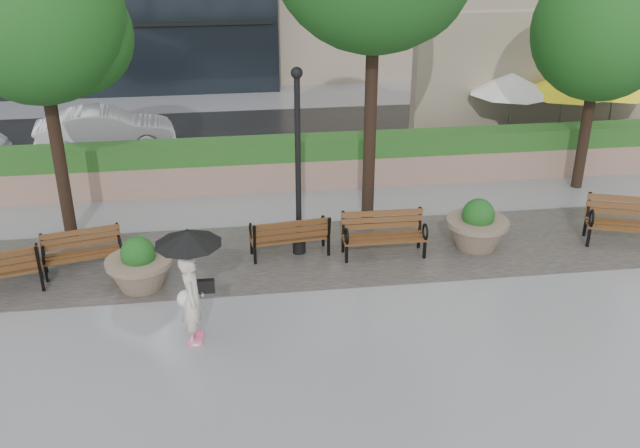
{
  "coord_description": "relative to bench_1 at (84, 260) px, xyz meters",
  "views": [
    {
      "loc": [
        -1.21,
        -10.71,
        7.15
      ],
      "look_at": [
        0.56,
        2.16,
        1.1
      ],
      "focal_mm": 40.0,
      "sensor_mm": 36.0,
      "label": 1
    }
  ],
  "objects": [
    {
      "name": "pedestrian",
      "position": [
        2.34,
        -2.85,
        1.03
      ],
      "size": [
        1.15,
        1.15,
        2.11
      ],
      "rotation": [
        0.0,
        0.0,
        1.49
      ],
      "color": "beige",
      "rests_on": "ground"
    },
    {
      "name": "bench_1",
      "position": [
        0.0,
        0.0,
        0.0
      ],
      "size": [
        1.68,
        0.96,
        0.85
      ],
      "rotation": [
        0.0,
        0.0,
        0.22
      ],
      "color": "brown",
      "rests_on": "ground"
    },
    {
      "name": "patio_umb_white",
      "position": [
        11.57,
        6.4,
        1.74
      ],
      "size": [
        2.5,
        2.5,
        2.3
      ],
      "color": "black",
      "rests_on": "ground"
    },
    {
      "name": "tree_0",
      "position": [
        -0.42,
        1.79,
        4.53
      ],
      "size": [
        3.64,
        3.57,
        6.7
      ],
      "color": "black",
      "rests_on": "ground"
    },
    {
      "name": "cobble_strip",
      "position": [
        4.27,
        0.12,
        -0.25
      ],
      "size": [
        28.0,
        3.2,
        0.01
      ],
      "primitive_type": "cube",
      "color": "#383330",
      "rests_on": "ground"
    },
    {
      "name": "lamppost",
      "position": [
        4.51,
        0.21,
        1.54
      ],
      "size": [
        0.28,
        0.28,
        4.08
      ],
      "color": "black",
      "rests_on": "ground"
    },
    {
      "name": "patio_umb_yellow_a",
      "position": [
        13.12,
        6.11,
        1.74
      ],
      "size": [
        2.5,
        2.5,
        2.3
      ],
      "color": "black",
      "rests_on": "ground"
    },
    {
      "name": "bench_3",
      "position": [
        6.3,
        -0.16,
        0.03
      ],
      "size": [
        1.8,
        0.73,
        0.96
      ],
      "rotation": [
        0.0,
        0.0,
        -0.01
      ],
      "color": "brown",
      "rests_on": "ground"
    },
    {
      "name": "planter_left",
      "position": [
        1.22,
        -0.86,
        0.18
      ],
      "size": [
        1.31,
        1.31,
        1.1
      ],
      "color": "#7F6B56",
      "rests_on": "ground"
    },
    {
      "name": "cafe_hedge",
      "position": [
        13.27,
        4.92,
        0.2
      ],
      "size": [
        8.0,
        0.5,
        0.9
      ],
      "primitive_type": "cube",
      "color": "#1C521B",
      "rests_on": "ground"
    },
    {
      "name": "bench_4",
      "position": [
        11.86,
        -0.4,
        0.06
      ],
      "size": [
        2.09,
        1.37,
        1.05
      ],
      "rotation": [
        0.0,
        0.0,
        -0.33
      ],
      "color": "brown",
      "rests_on": "ground"
    },
    {
      "name": "planter_right",
      "position": [
        8.42,
        -0.04,
        0.19
      ],
      "size": [
        1.36,
        1.36,
        1.14
      ],
      "color": "#7F6B56",
      "rests_on": "ground"
    },
    {
      "name": "tree_2",
      "position": [
        12.45,
        3.13,
        3.72
      ],
      "size": [
        3.49,
        3.4,
        5.78
      ],
      "color": "black",
      "rests_on": "ground"
    },
    {
      "name": "asphalt_street",
      "position": [
        4.27,
        8.12,
        -0.25
      ],
      "size": [
        40.0,
        7.0,
        0.0
      ],
      "primitive_type": "cube",
      "color": "black",
      "rests_on": "ground"
    },
    {
      "name": "bench_2",
      "position": [
        4.3,
        0.13,
        0.02
      ],
      "size": [
        1.76,
        0.86,
        0.91
      ],
      "rotation": [
        0.0,
        0.0,
        3.25
      ],
      "color": "brown",
      "rests_on": "ground"
    },
    {
      "name": "cafe_wall",
      "position": [
        13.77,
        7.12,
        1.75
      ],
      "size": [
        10.0,
        0.6,
        4.0
      ],
      "primitive_type": "cube",
      "color": "tan",
      "rests_on": "ground"
    },
    {
      "name": "car_right",
      "position": [
        -0.52,
        7.69,
        0.41
      ],
      "size": [
        4.19,
        1.9,
        1.33
      ],
      "primitive_type": "imported",
      "rotation": [
        0.0,
        0.0,
        1.69
      ],
      "color": "white",
      "rests_on": "ground"
    },
    {
      "name": "hedge_wall",
      "position": [
        4.27,
        4.12,
        0.41
      ],
      "size": [
        24.0,
        0.8,
        1.35
      ],
      "color": "#9C7765",
      "rests_on": "ground"
    },
    {
      "name": "ground",
      "position": [
        4.27,
        -2.88,
        -0.25
      ],
      "size": [
        100.0,
        100.0,
        0.0
      ],
      "primitive_type": "plane",
      "color": "gray",
      "rests_on": "ground"
    },
    {
      "name": "patio_umb_yellow_b",
      "position": [
        14.69,
        6.05,
        1.74
      ],
      "size": [
        2.5,
        2.5,
        2.3
      ],
      "color": "black",
      "rests_on": "ground"
    }
  ]
}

